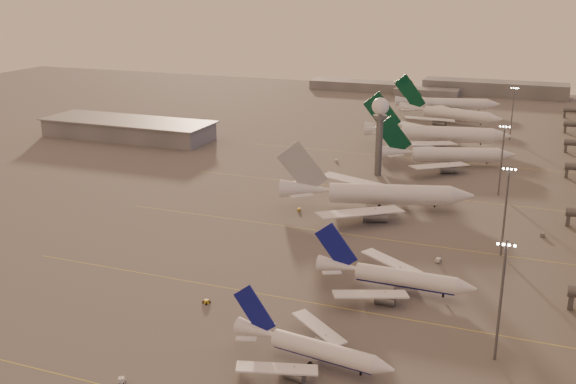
% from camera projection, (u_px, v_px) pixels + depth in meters
% --- Properties ---
extents(ground, '(700.00, 700.00, 0.00)m').
position_uv_depth(ground, '(227.00, 309.00, 151.47)').
color(ground, '#4C4A4A').
rests_on(ground, ground).
extents(taxiway_markings, '(180.00, 185.25, 0.02)m').
position_uv_depth(taxiway_markings, '(409.00, 241.00, 190.99)').
color(taxiway_markings, gold).
rests_on(taxiway_markings, ground).
extents(hangar, '(82.00, 27.00, 8.50)m').
position_uv_depth(hangar, '(128.00, 129.00, 316.02)').
color(hangar, slate).
rests_on(hangar, ground).
extents(radar_tower, '(6.40, 6.40, 31.10)m').
position_uv_depth(radar_tower, '(380.00, 121.00, 250.26)').
color(radar_tower, '#595C61').
rests_on(radar_tower, ground).
extents(mast_a, '(3.60, 0.56, 25.00)m').
position_uv_depth(mast_a, '(501.00, 296.00, 127.41)').
color(mast_a, '#595C61').
rests_on(mast_a, ground).
extents(mast_b, '(3.60, 0.56, 25.00)m').
position_uv_depth(mast_b, '(506.00, 207.00, 177.39)').
color(mast_b, '#595C61').
rests_on(mast_b, ground).
extents(mast_c, '(3.60, 0.56, 25.00)m').
position_uv_depth(mast_c, '(502.00, 157.00, 228.05)').
color(mast_c, '#595C61').
rests_on(mast_c, ground).
extents(mast_d, '(3.60, 0.56, 25.00)m').
position_uv_depth(mast_d, '(512.00, 111.00, 308.83)').
color(mast_d, '#595C61').
rests_on(mast_d, ground).
extents(distant_horizon, '(165.00, 37.50, 9.00)m').
position_uv_depth(distant_horizon, '(450.00, 88.00, 438.75)').
color(distant_horizon, slate).
rests_on(distant_horizon, ground).
extents(narrowbody_near, '(34.35, 27.26, 13.45)m').
position_uv_depth(narrowbody_near, '(312.00, 351.00, 129.46)').
color(narrowbody_near, white).
rests_on(narrowbody_near, ground).
extents(narrowbody_mid, '(39.14, 31.28, 15.30)m').
position_uv_depth(narrowbody_mid, '(394.00, 279.00, 159.45)').
color(narrowbody_mid, white).
rests_on(narrowbody_mid, ground).
extents(widebody_white, '(61.48, 48.59, 22.18)m').
position_uv_depth(widebody_white, '(376.00, 198.00, 216.78)').
color(widebody_white, white).
rests_on(widebody_white, ground).
extents(greentail_a, '(53.63, 42.63, 20.17)m').
position_uv_depth(greentail_a, '(446.00, 157.00, 267.60)').
color(greentail_a, white).
rests_on(greentail_a, ground).
extents(greentail_b, '(64.61, 51.75, 23.64)m').
position_uv_depth(greentail_b, '(437.00, 137.00, 300.40)').
color(greentail_b, white).
rests_on(greentail_b, ground).
extents(greentail_c, '(55.28, 44.10, 20.46)m').
position_uv_depth(greentail_c, '(450.00, 116.00, 348.64)').
color(greentail_c, white).
rests_on(greentail_c, ground).
extents(greentail_d, '(57.42, 45.79, 21.29)m').
position_uv_depth(greentail_d, '(447.00, 106.00, 377.02)').
color(greentail_d, white).
rests_on(greentail_d, ground).
extents(gsv_truck_a, '(5.93, 4.95, 2.33)m').
position_uv_depth(gsv_truck_a, '(124.00, 377.00, 123.46)').
color(gsv_truck_a, silver).
rests_on(gsv_truck_a, ground).
extents(gsv_tug_mid, '(3.54, 2.75, 0.89)m').
position_uv_depth(gsv_tug_mid, '(206.00, 302.00, 154.11)').
color(gsv_tug_mid, gold).
rests_on(gsv_tug_mid, ground).
extents(gsv_truck_b, '(6.55, 3.61, 2.50)m').
position_uv_depth(gsv_truck_b, '(440.00, 259.00, 176.00)').
color(gsv_truck_b, silver).
rests_on(gsv_truck_b, ground).
extents(gsv_truck_c, '(5.15, 3.47, 1.96)m').
position_uv_depth(gsv_truck_c, '(300.00, 208.00, 216.04)').
color(gsv_truck_c, gold).
rests_on(gsv_truck_c, ground).
extents(gsv_catering_b, '(5.77, 3.29, 4.47)m').
position_uv_depth(gsv_catering_b, '(544.00, 230.00, 193.63)').
color(gsv_catering_b, slate).
rests_on(gsv_catering_b, ground).
extents(gsv_tug_far, '(3.85, 4.37, 1.07)m').
position_uv_depth(gsv_tug_far, '(418.00, 198.00, 227.65)').
color(gsv_tug_far, silver).
rests_on(gsv_tug_far, ground).
extents(gsv_truck_d, '(2.76, 5.31, 2.04)m').
position_uv_depth(gsv_truck_d, '(337.00, 159.00, 275.16)').
color(gsv_truck_d, silver).
rests_on(gsv_truck_d, ground).
extents(gsv_tug_hangar, '(4.45, 3.49, 1.11)m').
position_uv_depth(gsv_tug_hangar, '(466.00, 165.00, 268.38)').
color(gsv_tug_hangar, gold).
rests_on(gsv_tug_hangar, ground).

